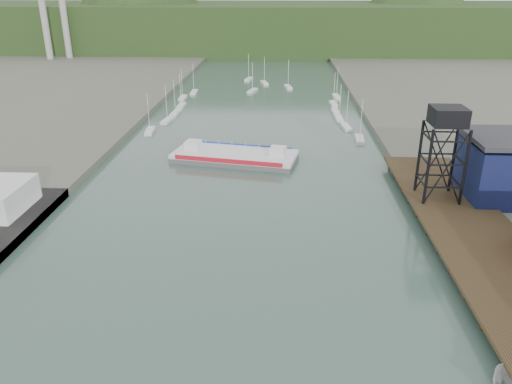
# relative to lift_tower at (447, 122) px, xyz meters

# --- Properties ---
(east_pier) EXTENTS (14.00, 70.00, 2.45)m
(east_pier) POSITION_rel_lift_tower_xyz_m (2.00, -13.00, -13.75)
(east_pier) COLOR black
(east_pier) RESTS_ON ground
(lift_tower) EXTENTS (6.50, 6.50, 16.00)m
(lift_tower) POSITION_rel_lift_tower_xyz_m (0.00, 0.00, 0.00)
(lift_tower) COLOR black
(lift_tower) RESTS_ON east_pier
(marina_sailboats) EXTENTS (57.71, 92.65, 0.90)m
(marina_sailboats) POSITION_rel_lift_tower_xyz_m (-34.92, 80.46, -15.30)
(marina_sailboats) COLOR silver
(marina_sailboats) RESTS_ON ground
(distant_hills) EXTENTS (500.00, 120.00, 80.00)m
(distant_hills) POSITION_rel_lift_tower_xyz_m (-38.98, 243.35, -5.27)
(distant_hills) COLOR #203316
(distant_hills) RESTS_ON ground
(chain_ferry) EXTENTS (28.87, 15.93, 3.93)m
(chain_ferry) POSITION_rel_lift_tower_xyz_m (-37.73, 23.88, -14.52)
(chain_ferry) COLOR #525255
(chain_ferry) RESTS_ON ground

